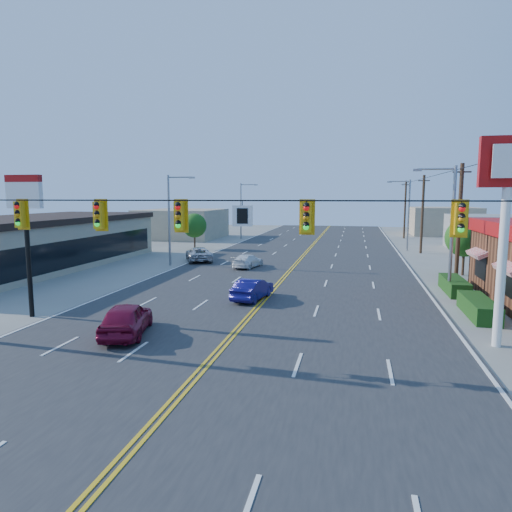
% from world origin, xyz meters
% --- Properties ---
extents(ground, '(160.00, 160.00, 0.00)m').
position_xyz_m(ground, '(0.00, 0.00, 0.00)').
color(ground, gray).
rests_on(ground, ground).
extents(road, '(20.00, 120.00, 0.06)m').
position_xyz_m(road, '(0.00, 20.00, 0.03)').
color(road, '#2D2D30').
rests_on(road, ground).
extents(signal_span, '(24.32, 0.34, 9.00)m').
position_xyz_m(signal_span, '(-0.12, 0.00, 4.89)').
color(signal_span, '#47301E').
rests_on(signal_span, ground).
extents(kfc_pylon, '(2.20, 0.36, 8.50)m').
position_xyz_m(kfc_pylon, '(11.00, 4.00, 6.04)').
color(kfc_pylon, white).
rests_on(kfc_pylon, ground).
extents(strip_mall, '(10.40, 26.40, 4.40)m').
position_xyz_m(strip_mall, '(-22.00, 18.00, 2.25)').
color(strip_mall, tan).
rests_on(strip_mall, ground).
extents(pizza_hut_sign, '(1.90, 0.30, 6.85)m').
position_xyz_m(pizza_hut_sign, '(-11.00, 4.00, 5.18)').
color(pizza_hut_sign, black).
rests_on(pizza_hut_sign, ground).
extents(streetlight_se, '(2.55, 0.25, 8.00)m').
position_xyz_m(streetlight_se, '(10.79, 14.00, 4.51)').
color(streetlight_se, gray).
rests_on(streetlight_se, ground).
extents(streetlight_ne, '(2.55, 0.25, 8.00)m').
position_xyz_m(streetlight_ne, '(10.79, 38.00, 4.51)').
color(streetlight_ne, gray).
rests_on(streetlight_ne, ground).
extents(streetlight_sw, '(2.55, 0.25, 8.00)m').
position_xyz_m(streetlight_sw, '(-10.79, 22.00, 4.51)').
color(streetlight_sw, gray).
rests_on(streetlight_sw, ground).
extents(streetlight_nw, '(2.55, 0.25, 8.00)m').
position_xyz_m(streetlight_nw, '(-10.79, 48.00, 4.51)').
color(streetlight_nw, gray).
rests_on(streetlight_nw, ground).
extents(utility_pole_near, '(0.28, 0.28, 8.40)m').
position_xyz_m(utility_pole_near, '(12.20, 18.00, 4.20)').
color(utility_pole_near, '#47301E').
rests_on(utility_pole_near, ground).
extents(utility_pole_mid, '(0.28, 0.28, 8.40)m').
position_xyz_m(utility_pole_mid, '(12.20, 36.00, 4.20)').
color(utility_pole_mid, '#47301E').
rests_on(utility_pole_mid, ground).
extents(utility_pole_far, '(0.28, 0.28, 8.40)m').
position_xyz_m(utility_pole_far, '(12.20, 54.00, 4.20)').
color(utility_pole_far, '#47301E').
rests_on(utility_pole_far, ground).
extents(tree_kfc_rear, '(2.94, 2.94, 4.41)m').
position_xyz_m(tree_kfc_rear, '(13.50, 22.00, 2.93)').
color(tree_kfc_rear, '#47301E').
rests_on(tree_kfc_rear, ground).
extents(tree_west, '(2.80, 2.80, 4.20)m').
position_xyz_m(tree_west, '(-13.00, 34.00, 2.79)').
color(tree_west, '#47301E').
rests_on(tree_west, ground).
extents(bld_east_mid, '(12.00, 10.00, 4.00)m').
position_xyz_m(bld_east_mid, '(22.00, 40.00, 2.00)').
color(bld_east_mid, gray).
rests_on(bld_east_mid, ground).
extents(bld_west_far, '(11.00, 12.00, 4.20)m').
position_xyz_m(bld_west_far, '(-20.00, 48.00, 2.10)').
color(bld_west_far, tan).
rests_on(bld_west_far, ground).
extents(bld_east_far, '(10.00, 10.00, 4.40)m').
position_xyz_m(bld_east_far, '(19.00, 62.00, 2.20)').
color(bld_east_far, tan).
rests_on(bld_east_far, ground).
extents(car_magenta, '(2.77, 4.59, 1.46)m').
position_xyz_m(car_magenta, '(-4.60, 2.00, 0.73)').
color(car_magenta, maroon).
rests_on(car_magenta, ground).
extents(car_blue, '(1.93, 3.96, 1.25)m').
position_xyz_m(car_blue, '(-0.70, 10.02, 0.62)').
color(car_blue, navy).
rests_on(car_blue, ground).
extents(car_white, '(2.30, 4.12, 1.13)m').
position_xyz_m(car_white, '(-3.82, 21.93, 0.56)').
color(car_white, white).
rests_on(car_white, ground).
extents(car_silver, '(4.03, 5.29, 1.33)m').
position_xyz_m(car_silver, '(-9.24, 24.72, 0.67)').
color(car_silver, silver).
rests_on(car_silver, ground).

